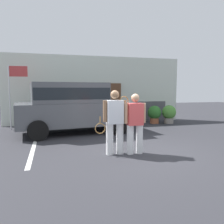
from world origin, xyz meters
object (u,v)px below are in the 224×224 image
at_px(tennis_player_woman, 135,123).
at_px(flag_pole, 14,85).
at_px(parked_suv, 73,105).
at_px(tennis_player_man, 115,121).
at_px(potted_plant_by_porch, 154,114).
at_px(potted_plant_secondary, 169,113).

distance_m(tennis_player_woman, flag_pole, 6.23).
relative_size(parked_suv, flag_pole, 1.68).
height_order(tennis_player_man, flag_pole, flag_pole).
distance_m(potted_plant_by_porch, flag_pole, 6.90).
xyz_separation_m(tennis_player_man, flag_pole, (-3.20, 4.75, 1.06)).
distance_m(parked_suv, potted_plant_secondary, 5.27).
distance_m(potted_plant_by_porch, potted_plant_secondary, 0.76).
xyz_separation_m(parked_suv, tennis_player_woman, (1.35, -3.46, -0.27)).
xyz_separation_m(parked_suv, tennis_player_man, (0.80, -3.35, -0.23)).
xyz_separation_m(parked_suv, flag_pole, (-2.40, 1.39, 0.83)).
bearing_deg(parked_suv, flag_pole, 143.63).
distance_m(tennis_player_man, flag_pole, 5.82).
height_order(parked_suv, flag_pole, flag_pole).
relative_size(tennis_player_man, flag_pole, 0.62).
bearing_deg(potted_plant_secondary, potted_plant_by_porch, 165.15).
height_order(tennis_player_man, tennis_player_woman, tennis_player_man).
bearing_deg(tennis_player_woman, tennis_player_man, -10.65).
height_order(parked_suv, potted_plant_secondary, parked_suv).
distance_m(tennis_player_woman, potted_plant_by_porch, 5.75).
distance_m(potted_plant_secondary, flag_pole, 7.62).
bearing_deg(potted_plant_secondary, tennis_player_man, -133.00).
bearing_deg(tennis_player_woman, potted_plant_by_porch, -121.22).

